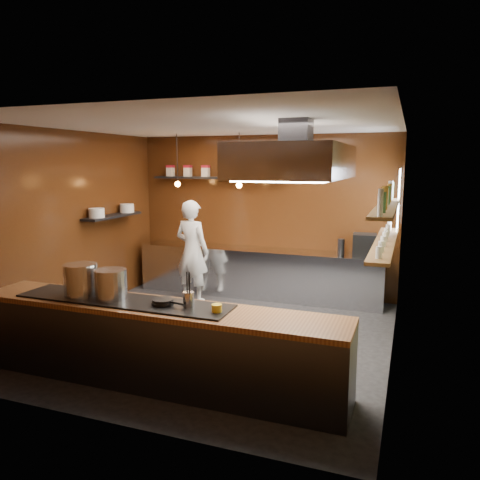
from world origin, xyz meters
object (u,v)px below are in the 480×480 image
at_px(stockpot_large, 81,280).
at_px(chef, 192,251).
at_px(stockpot_small, 111,284).
at_px(extractor_hood, 296,161).
at_px(espresso_machine, 365,245).

xyz_separation_m(stockpot_large, chef, (-0.04, 3.05, -0.21)).
distance_m(stockpot_large, stockpot_small, 0.41).
xyz_separation_m(extractor_hood, stockpot_small, (-1.85, -1.21, -1.39)).
height_order(stockpot_small, chef, chef).
distance_m(extractor_hood, espresso_machine, 2.97).
bearing_deg(stockpot_small, espresso_machine, 56.56).
relative_size(espresso_machine, chef, 0.21).
xyz_separation_m(extractor_hood, chef, (-2.30, 1.83, -1.58)).
distance_m(stockpot_small, chef, 3.08).
distance_m(stockpot_large, espresso_machine, 4.74).
bearing_deg(chef, extractor_hood, 152.11).
bearing_deg(stockpot_large, espresso_machine, 52.47).
bearing_deg(stockpot_large, stockpot_small, 1.25).
bearing_deg(chef, stockpot_small, 109.14).
relative_size(extractor_hood, stockpot_small, 5.49).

